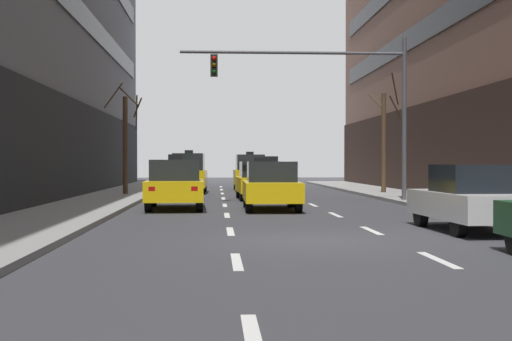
{
  "coord_description": "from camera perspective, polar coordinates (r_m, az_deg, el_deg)",
  "views": [
    {
      "loc": [
        -2.0,
        -14.41,
        1.61
      ],
      "look_at": [
        0.11,
        22.5,
        1.18
      ],
      "focal_mm": 49.59,
      "sensor_mm": 36.0,
      "label": 1
    }
  ],
  "objects": [
    {
      "name": "lane_stripe_l2_s4",
      "position": [
        16.89,
        9.29,
        -4.8
      ],
      "size": [
        0.16,
        2.0,
        0.01
      ],
      "primitive_type": "cube",
      "color": "silver",
      "rests_on": "ground"
    },
    {
      "name": "taxi_driving_4",
      "position": [
        40.33,
        -0.5,
        -0.17
      ],
      "size": [
        1.8,
        4.23,
        2.21
      ],
      "color": "black",
      "rests_on": "ground"
    },
    {
      "name": "taxi_driving_3",
      "position": [
        24.34,
        -6.55,
        -1.16
      ],
      "size": [
        2.02,
        4.57,
        1.88
      ],
      "color": "black",
      "rests_on": "ground"
    },
    {
      "name": "lane_stripe_l2_s9",
      "position": [
        41.6,
        1.77,
        -1.54
      ],
      "size": [
        0.16,
        2.0,
        0.01
      ],
      "primitive_type": "cube",
      "color": "silver",
      "rests_on": "ground"
    },
    {
      "name": "car_parked_2",
      "position": [
        17.19,
        16.92,
        -2.17
      ],
      "size": [
        1.86,
        4.2,
        1.56
      ],
      "color": "black",
      "rests_on": "ground"
    },
    {
      "name": "lane_stripe_l1_s3",
      "position": [
        11.52,
        -1.57,
        -7.34
      ],
      "size": [
        0.16,
        2.0,
        0.01
      ],
      "primitive_type": "cube",
      "color": "silver",
      "rests_on": "ground"
    },
    {
      "name": "lane_stripe_l1_s6",
      "position": [
        26.46,
        -2.54,
        -2.81
      ],
      "size": [
        0.16,
        2.0,
        0.01
      ],
      "primitive_type": "cube",
      "color": "silver",
      "rests_on": "ground"
    },
    {
      "name": "lane_stripe_l1_s5",
      "position": [
        21.47,
        -2.36,
        -3.62
      ],
      "size": [
        0.16,
        2.0,
        0.01
      ],
      "primitive_type": "cube",
      "color": "silver",
      "rests_on": "ground"
    },
    {
      "name": "ground_plane",
      "position": [
        14.63,
        4.62,
        -5.65
      ],
      "size": [
        120.0,
        120.0,
        0.0
      ],
      "primitive_type": "plane",
      "color": "#38383D"
    },
    {
      "name": "taxi_driving_0",
      "position": [
        23.82,
        1.23,
        -1.27
      ],
      "size": [
        1.88,
        4.38,
        1.81
      ],
      "color": "black",
      "rests_on": "ground"
    },
    {
      "name": "lane_stripe_l1_s7",
      "position": [
        31.45,
        -2.65,
        -2.26
      ],
      "size": [
        0.16,
        2.0,
        0.01
      ],
      "primitive_type": "cube",
      "color": "silver",
      "rests_on": "ground"
    },
    {
      "name": "traffic_signal_0",
      "position": [
        27.82,
        6.5,
        6.56
      ],
      "size": [
        8.84,
        0.35,
        6.35
      ],
      "color": "#4C4C51",
      "rests_on": "sidewalk_right"
    },
    {
      "name": "lane_stripe_l1_s10",
      "position": [
        46.44,
        -2.85,
        -1.31
      ],
      "size": [
        0.16,
        2.0,
        0.01
      ],
      "primitive_type": "cube",
      "color": "silver",
      "rests_on": "ground"
    },
    {
      "name": "street_tree_1",
      "position": [
        35.13,
        10.31,
        2.49
      ],
      "size": [
        1.68,
        1.27,
        5.78
      ],
      "color": "#4C3823",
      "rests_on": "sidewalk_right"
    },
    {
      "name": "lane_stripe_l2_s10",
      "position": [
        46.58,
        1.23,
        -1.31
      ],
      "size": [
        0.16,
        2.0,
        0.01
      ],
      "primitive_type": "cube",
      "color": "silver",
      "rests_on": "ground"
    },
    {
      "name": "lane_stripe_l2_s3",
      "position": [
        12.09,
        14.49,
        -6.98
      ],
      "size": [
        0.16,
        2.0,
        0.01
      ],
      "primitive_type": "cube",
      "color": "silver",
      "rests_on": "ground"
    },
    {
      "name": "lane_stripe_l1_s2",
      "position": [
        6.61,
        -0.24,
        -13.38
      ],
      "size": [
        0.16,
        2.0,
        0.01
      ],
      "primitive_type": "cube",
      "color": "silver",
      "rests_on": "ground"
    },
    {
      "name": "lane_stripe_l2_s8",
      "position": [
        36.63,
        2.46,
        -1.85
      ],
      "size": [
        0.16,
        2.0,
        0.01
      ],
      "primitive_type": "cube",
      "color": "silver",
      "rests_on": "ground"
    },
    {
      "name": "street_tree_0",
      "position": [
        33.62,
        -10.47,
        2.41
      ],
      "size": [
        1.79,
        1.66,
        5.28
      ],
      "color": "#4C3823",
      "rests_on": "sidewalk_left"
    },
    {
      "name": "lane_stripe_l1_s8",
      "position": [
        36.44,
        -2.74,
        -1.86
      ],
      "size": [
        0.16,
        2.0,
        0.01
      ],
      "primitive_type": "cube",
      "color": "silver",
      "rests_on": "ground"
    },
    {
      "name": "lane_stripe_l2_s5",
      "position": [
        21.78,
        6.42,
        -3.56
      ],
      "size": [
        0.16,
        2.0,
        0.01
      ],
      "primitive_type": "cube",
      "color": "silver",
      "rests_on": "ground"
    },
    {
      "name": "lane_stripe_l1_s4",
      "position": [
        16.49,
        -2.09,
        -4.92
      ],
      "size": [
        0.16,
        2.0,
        0.01
      ],
      "primitive_type": "cube",
      "color": "silver",
      "rests_on": "ground"
    },
    {
      "name": "taxi_driving_2",
      "position": [
        30.49,
        0.24,
        -0.83
      ],
      "size": [
        1.95,
        4.43,
        1.82
      ],
      "color": "black",
      "rests_on": "ground"
    },
    {
      "name": "lane_stripe_l2_s7",
      "position": [
        31.66,
        3.37,
        -2.24
      ],
      "size": [
        0.16,
        2.0,
        0.01
      ],
      "primitive_type": "cube",
      "color": "silver",
      "rests_on": "ground"
    },
    {
      "name": "lane_stripe_l2_s6",
      "position": [
        26.71,
        4.61,
        -2.78
      ],
      "size": [
        0.16,
        2.0,
        0.01
      ],
      "primitive_type": "cube",
      "color": "silver",
      "rests_on": "ground"
    },
    {
      "name": "lane_stripe_l1_s9",
      "position": [
        41.44,
        -2.8,
        -1.55
      ],
      "size": [
        0.16,
        2.0,
        0.01
      ],
      "primitive_type": "cube",
      "color": "silver",
      "rests_on": "ground"
    },
    {
      "name": "taxi_driving_1",
      "position": [
        37.11,
        -5.43,
        -0.23
      ],
      "size": [
        1.87,
        4.31,
        2.24
      ],
      "color": "black",
      "rests_on": "ground"
    }
  ]
}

